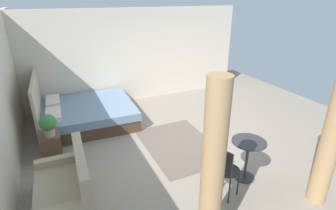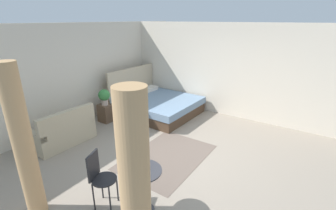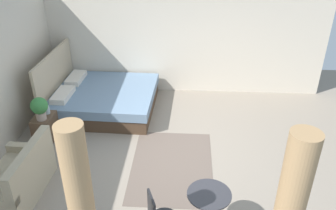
% 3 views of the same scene
% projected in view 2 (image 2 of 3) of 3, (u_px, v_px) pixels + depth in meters
% --- Properties ---
extents(ground_plane, '(8.71, 9.63, 0.02)m').
position_uv_depth(ground_plane, '(178.00, 154.00, 5.26)').
color(ground_plane, gray).
extents(wall_back, '(8.71, 0.12, 2.72)m').
position_uv_depth(wall_back, '(75.00, 75.00, 6.52)').
color(wall_back, beige).
rests_on(wall_back, ground).
extents(wall_right, '(0.12, 6.63, 2.72)m').
position_uv_depth(wall_right, '(229.00, 71.00, 7.02)').
color(wall_right, beige).
rests_on(wall_right, ground).
extents(area_rug, '(2.07, 1.43, 0.01)m').
position_uv_depth(area_rug, '(167.00, 157.00, 5.14)').
color(area_rug, '#66564C').
rests_on(area_rug, ground).
extents(bed, '(2.10, 2.29, 1.32)m').
position_uv_depth(bed, '(157.00, 104.00, 7.46)').
color(bed, '#473323').
rests_on(bed, ground).
extents(couch, '(1.39, 0.82, 0.88)m').
position_uv_depth(couch, '(63.00, 132.00, 5.62)').
color(couch, tan).
rests_on(couch, ground).
extents(nightstand, '(0.52, 0.37, 0.51)m').
position_uv_depth(nightstand, '(108.00, 112.00, 6.93)').
color(nightstand, brown).
rests_on(nightstand, ground).
extents(potted_plant, '(0.32, 0.32, 0.45)m').
position_uv_depth(potted_plant, '(104.00, 96.00, 6.67)').
color(potted_plant, tan).
rests_on(potted_plant, nightstand).
extents(vase, '(0.11, 0.11, 0.16)m').
position_uv_depth(vase, '(111.00, 100.00, 6.89)').
color(vase, silver).
rests_on(vase, nightstand).
extents(balcony_table, '(0.59, 0.59, 0.75)m').
position_uv_depth(balcony_table, '(142.00, 183.00, 3.52)').
color(balcony_table, '#2D2D33').
rests_on(balcony_table, ground).
extents(cafe_chair_near_window, '(0.50, 0.50, 0.93)m').
position_uv_depth(cafe_chair_near_window, '(99.00, 175.00, 3.65)').
color(cafe_chair_near_window, black).
rests_on(cafe_chair_near_window, ground).
extents(curtain_left, '(0.29, 0.29, 2.32)m').
position_uv_depth(curtain_left, '(136.00, 206.00, 2.23)').
color(curtain_left, tan).
rests_on(curtain_left, ground).
extents(curtain_right, '(0.27, 0.27, 2.32)m').
position_uv_depth(curtain_right, '(23.00, 145.00, 3.31)').
color(curtain_right, tan).
rests_on(curtain_right, ground).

